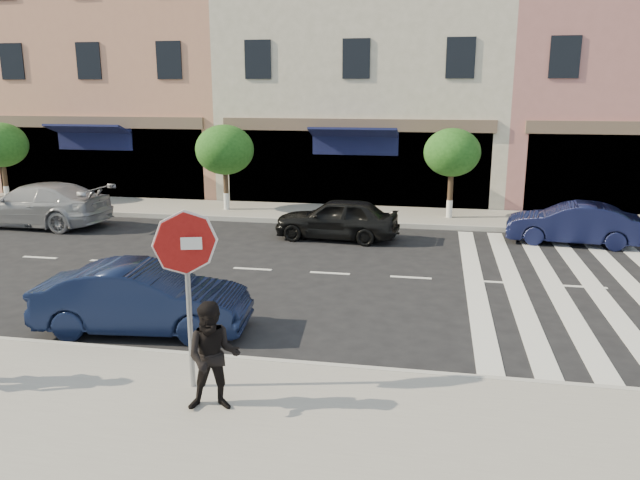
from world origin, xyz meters
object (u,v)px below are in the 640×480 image
(stop_sign, at_px, (186,261))
(car_far_mid, at_px, (337,219))
(walker, at_px, (213,357))
(car_far_left, at_px, (37,205))
(car_near_mid, at_px, (143,299))
(car_far_right, at_px, (572,223))

(stop_sign, relative_size, car_far_mid, 0.73)
(walker, xyz_separation_m, car_far_left, (-10.08, 10.78, -0.21))
(walker, bearing_deg, car_far_left, 119.33)
(car_far_mid, bearing_deg, walker, 4.02)
(stop_sign, distance_m, car_far_left, 14.04)
(car_far_left, distance_m, car_far_mid, 10.08)
(stop_sign, distance_m, car_near_mid, 3.25)
(car_near_mid, distance_m, car_far_right, 12.71)
(car_far_left, height_order, car_far_mid, car_far_left)
(car_far_left, bearing_deg, walker, 46.03)
(stop_sign, xyz_separation_m, car_far_left, (-9.52, 10.22, -1.38))
(walker, bearing_deg, car_near_mid, 117.00)
(walker, distance_m, car_far_right, 13.37)
(stop_sign, bearing_deg, car_far_mid, 72.80)
(walker, height_order, car_near_mid, walker)
(car_far_right, bearing_deg, stop_sign, -28.14)
(stop_sign, xyz_separation_m, car_far_right, (7.46, 10.89, -1.48))
(car_far_left, xyz_separation_m, car_far_right, (16.98, 0.68, -0.11))
(car_near_mid, bearing_deg, stop_sign, -146.07)
(car_near_mid, xyz_separation_m, car_far_left, (-7.66, 7.97, 0.07))
(stop_sign, relative_size, car_far_right, 0.73)
(stop_sign, xyz_separation_m, car_near_mid, (-1.86, 2.24, -1.45))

